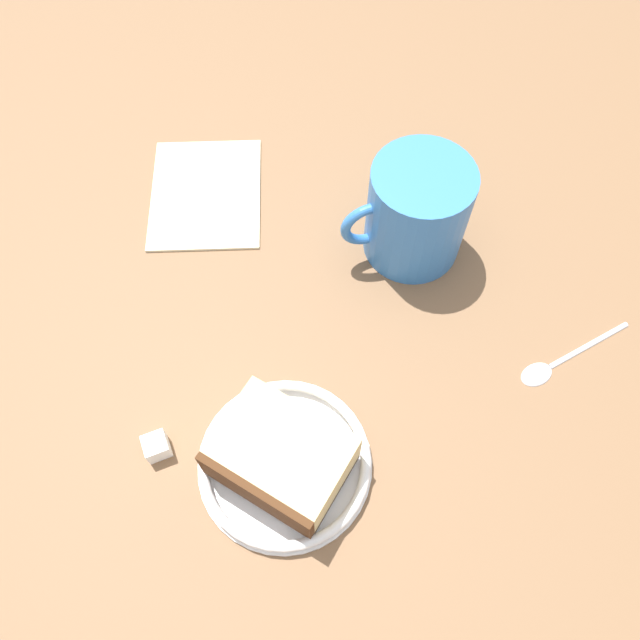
{
  "coord_description": "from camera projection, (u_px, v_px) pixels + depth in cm",
  "views": [
    {
      "loc": [
        -19.73,
        -5.77,
        50.83
      ],
      "look_at": [
        5.29,
        -1.44,
        3.0
      ],
      "focal_mm": 35.61,
      "sensor_mm": 36.0,
      "label": 1
    }
  ],
  "objects": [
    {
      "name": "folded_napkin",
      "position": [
        206.0,
        193.0,
        0.64
      ],
      "size": [
        15.74,
        13.55,
        0.6
      ],
      "primitive_type": "cube",
      "rotation": [
        0.0,
        0.0,
        0.21
      ],
      "color": "beige",
      "rests_on": "ground_plane"
    },
    {
      "name": "teaspoon",
      "position": [
        554.0,
        364.0,
        0.55
      ],
      "size": [
        8.28,
        9.91,
        0.8
      ],
      "color": "silver",
      "rests_on": "ground_plane"
    },
    {
      "name": "cake_slice",
      "position": [
        281.0,
        457.0,
        0.48
      ],
      "size": [
        10.57,
        11.85,
        4.84
      ],
      "color": "#472814",
      "rests_on": "small_plate"
    },
    {
      "name": "sugar_cube",
      "position": [
        157.0,
        446.0,
        0.51
      ],
      "size": [
        2.62,
        2.62,
        1.9
      ],
      "primitive_type": "cube",
      "rotation": [
        0.0,
        0.0,
        0.55
      ],
      "color": "white",
      "rests_on": "ground_plane"
    },
    {
      "name": "small_plate",
      "position": [
        285.0,
        462.0,
        0.51
      ],
      "size": [
        14.05,
        14.05,
        1.58
      ],
      "color": "white",
      "rests_on": "ground_plane"
    },
    {
      "name": "tea_mug",
      "position": [
        416.0,
        212.0,
        0.57
      ],
      "size": [
        9.14,
        11.26,
        10.0
      ],
      "color": "#3372BF",
      "rests_on": "ground_plane"
    },
    {
      "name": "ground_plane",
      "position": [
        294.0,
        394.0,
        0.56
      ],
      "size": [
        154.27,
        154.27,
        3.1
      ],
      "primitive_type": "cube",
      "color": "brown"
    }
  ]
}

